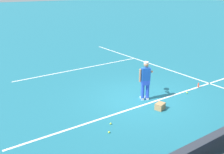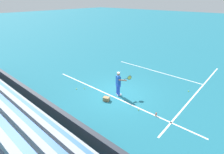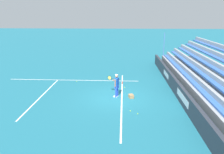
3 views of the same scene
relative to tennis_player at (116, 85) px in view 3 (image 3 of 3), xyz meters
The scene contains 13 objects.
ground_plane 0.90m from the tennis_player, 127.99° to the left, with size 160.00×160.00×0.00m, color #1E6B7F.
court_baseline_white 0.98m from the tennis_player, 99.96° to the right, with size 12.00×0.10×0.01m, color white.
court_sideline_white 5.82m from the tennis_player, 45.38° to the left, with size 0.10×12.00×0.01m, color white.
court_service_line_white 5.66m from the tennis_player, 90.73° to the left, with size 8.22×0.10×0.01m, color white.
back_wall_sponsor_board 4.54m from the tennis_player, 90.85° to the right, with size 23.64×0.25×1.10m.
bleacher_stand 7.16m from the tennis_player, 90.57° to the right, with size 22.46×4.00×3.85m.
tennis_player is the anchor object (origin of this frame).
ball_box_cardboard 1.34m from the tennis_player, 97.70° to the right, with size 0.40×0.30×0.26m, color #A87F51.
tennis_ball_by_box 2.80m from the tennis_player, 158.79° to the right, with size 0.07×0.07×0.07m, color #CCE533.
tennis_ball_far_left 5.20m from the tennis_player, 46.37° to the left, with size 0.07×0.07×0.07m, color #CCE533.
tennis_ball_far_right 3.30m from the tennis_player, 153.76° to the right, with size 0.07×0.07×0.07m, color #CCE533.
tennis_ball_midcourt 2.32m from the tennis_player, 16.60° to the right, with size 0.07×0.07×0.07m, color #CCE533.
water_bottle 3.25m from the tennis_player, ahead, with size 0.07×0.07×0.22m, color #EA4C33.
Camera 3 is at (-15.05, -0.56, 5.88)m, focal length 35.00 mm.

